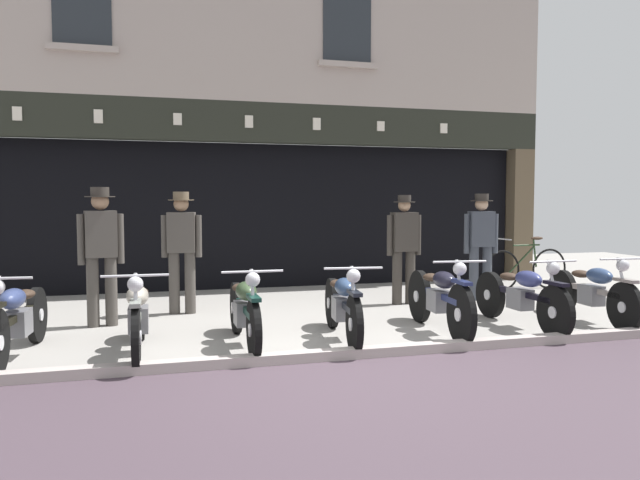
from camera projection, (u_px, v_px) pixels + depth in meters
name	position (u px, v px, depth m)	size (l,w,h in m)	color
ground	(370.00, 395.00, 5.23)	(23.46, 22.00, 0.18)	gray
shop_facade	(234.00, 194.00, 12.79)	(11.76, 4.42, 6.32)	black
motorcycle_far_left	(18.00, 318.00, 6.26)	(0.62, 2.02, 0.91)	black
motorcycle_left	(138.00, 314.00, 6.45)	(0.62, 1.96, 0.91)	black
motorcycle_center_left	(245.00, 308.00, 6.81)	(0.62, 1.94, 0.90)	black
motorcycle_center	(343.00, 304.00, 7.09)	(0.62, 1.97, 0.90)	black
motorcycle_center_right	(439.00, 297.00, 7.47)	(0.62, 2.01, 0.94)	black
motorcycle_right	(521.00, 295.00, 7.77)	(0.62, 2.01, 0.91)	black
motorcycle_far_right	(593.00, 291.00, 8.12)	(0.62, 1.92, 0.90)	black
salesman_left	(101.00, 249.00, 7.83)	(0.55, 0.37, 1.76)	#47423D
shopkeeper_center	(182.00, 246.00, 8.71)	(0.55, 0.35, 1.71)	#47423D
salesman_right	(404.00, 244.00, 9.51)	(0.56, 0.32, 1.67)	#38332D
assistant_far_right	(481.00, 241.00, 9.92)	(0.55, 0.35, 1.70)	#3D424C
advert_board_near	(376.00, 196.00, 11.93)	(0.81, 0.03, 1.04)	silver
advert_board_far	(430.00, 192.00, 12.24)	(0.82, 0.03, 0.94)	silver
leaning_bicycle	(526.00, 268.00, 11.15)	(1.74, 0.50, 0.96)	black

